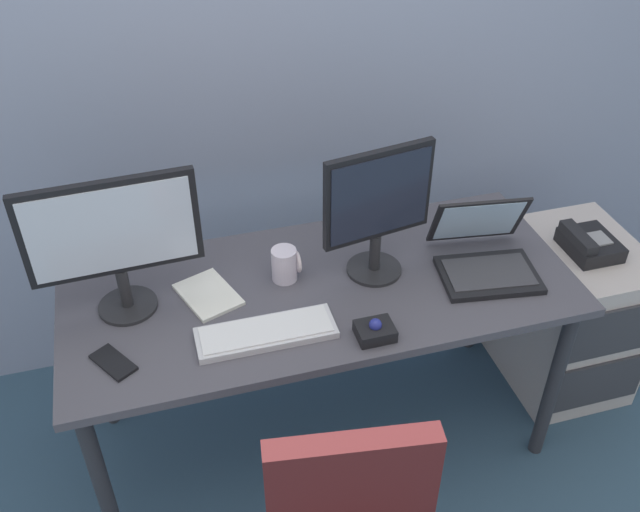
# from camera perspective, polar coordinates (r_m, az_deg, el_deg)

# --- Properties ---
(ground_plane) EXTENTS (8.00, 8.00, 0.00)m
(ground_plane) POSITION_cam_1_polar(r_m,az_deg,el_deg) (2.79, 0.00, -14.08)
(ground_plane) COLOR #345067
(back_wall) EXTENTS (6.00, 0.10, 2.80)m
(back_wall) POSITION_cam_1_polar(r_m,az_deg,el_deg) (2.54, -4.61, 19.36)
(back_wall) COLOR #8D98B5
(back_wall) RESTS_ON ground
(desk) EXTENTS (1.63, 0.70, 0.74)m
(desk) POSITION_cam_1_polar(r_m,az_deg,el_deg) (2.31, 0.00, -3.90)
(desk) COLOR #4B4952
(desk) RESTS_ON ground
(file_cabinet) EXTENTS (0.42, 0.53, 0.64)m
(file_cabinet) POSITION_cam_1_polar(r_m,az_deg,el_deg) (2.95, 19.30, -4.37)
(file_cabinet) COLOR beige
(file_cabinet) RESTS_ON ground
(desk_phone) EXTENTS (0.17, 0.20, 0.09)m
(desk_phone) POSITION_cam_1_polar(r_m,az_deg,el_deg) (2.72, 20.82, 0.94)
(desk_phone) COLOR black
(desk_phone) RESTS_ON file_cabinet
(monitor_main) EXTENTS (0.50, 0.18, 0.45)m
(monitor_main) POSITION_cam_1_polar(r_m,az_deg,el_deg) (2.10, -16.32, 1.47)
(monitor_main) COLOR #262628
(monitor_main) RESTS_ON desk
(monitor_side) EXTENTS (0.36, 0.18, 0.45)m
(monitor_side) POSITION_cam_1_polar(r_m,az_deg,el_deg) (2.18, 4.69, 4.05)
(monitor_side) COLOR #262628
(monitor_side) RESTS_ON desk
(keyboard) EXTENTS (0.41, 0.14, 0.03)m
(keyboard) POSITION_cam_1_polar(r_m,az_deg,el_deg) (2.09, -4.37, -6.16)
(keyboard) COLOR silver
(keyboard) RESTS_ON desk
(laptop) EXTENTS (0.35, 0.36, 0.22)m
(laptop) POSITION_cam_1_polar(r_m,az_deg,el_deg) (2.37, 13.12, 0.13)
(laptop) COLOR black
(laptop) RESTS_ON desk
(trackball_mouse) EXTENTS (0.11, 0.09, 0.07)m
(trackball_mouse) POSITION_cam_1_polar(r_m,az_deg,el_deg) (2.08, 4.46, -6.00)
(trackball_mouse) COLOR black
(trackball_mouse) RESTS_ON desk
(coffee_mug) EXTENTS (0.09, 0.08, 0.11)m
(coffee_mug) POSITION_cam_1_polar(r_m,az_deg,el_deg) (2.26, -2.82, -0.68)
(coffee_mug) COLOR silver
(coffee_mug) RESTS_ON desk
(paper_notepad) EXTENTS (0.21, 0.25, 0.01)m
(paper_notepad) POSITION_cam_1_polar(r_m,az_deg,el_deg) (2.25, -8.99, -3.09)
(paper_notepad) COLOR white
(paper_notepad) RESTS_ON desk
(cell_phone) EXTENTS (0.13, 0.16, 0.01)m
(cell_phone) POSITION_cam_1_polar(r_m,az_deg,el_deg) (2.09, -16.31, -8.23)
(cell_phone) COLOR black
(cell_phone) RESTS_ON desk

